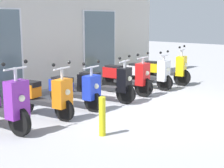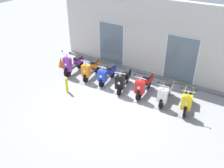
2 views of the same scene
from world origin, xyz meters
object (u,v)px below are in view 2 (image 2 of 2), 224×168
at_px(scooter_white, 166,92).
at_px(scooter_yellow, 187,99).
at_px(scooter_blue, 107,74).
at_px(scooter_red, 144,84).
at_px(traffic_cone, 61,62).
at_px(scooter_orange, 91,68).
at_px(scooter_black, 123,80).
at_px(curb_bollard, 67,85).
at_px(scooter_purple, 73,64).

relative_size(scooter_white, scooter_yellow, 0.95).
bearing_deg(scooter_yellow, scooter_blue, 178.36).
bearing_deg(scooter_red, traffic_cone, 178.95).
distance_m(scooter_orange, scooter_black, 1.88).
xyz_separation_m(scooter_white, curb_bollard, (-3.98, -1.62, -0.11)).
bearing_deg(curb_bollard, scooter_red, 29.46).
bearing_deg(scooter_yellow, scooter_red, 177.58).
height_order(scooter_orange, scooter_black, scooter_orange).
bearing_deg(scooter_yellow, traffic_cone, 178.56).
relative_size(scooter_white, curb_bollard, 2.16).
bearing_deg(scooter_orange, traffic_cone, 177.65).
height_order(scooter_orange, scooter_yellow, scooter_yellow).
distance_m(scooter_blue, traffic_cone, 3.01).
relative_size(scooter_purple, scooter_black, 0.98).
height_order(scooter_blue, scooter_yellow, scooter_yellow).
relative_size(scooter_orange, scooter_blue, 1.04).
height_order(scooter_white, curb_bollard, scooter_white).
xyz_separation_m(scooter_orange, scooter_blue, (0.93, 0.02, -0.03)).
xyz_separation_m(curb_bollard, traffic_cone, (-1.98, 1.77, -0.09)).
bearing_deg(scooter_red, scooter_white, -2.93).
xyz_separation_m(scooter_blue, scooter_yellow, (3.88, -0.11, 0.01)).
xyz_separation_m(scooter_purple, scooter_red, (3.93, 0.07, -0.01)).
distance_m(scooter_blue, scooter_white, 2.96).
bearing_deg(scooter_red, scooter_yellow, -2.42).
bearing_deg(scooter_yellow, scooter_black, 180.00).
xyz_separation_m(scooter_red, curb_bollard, (-2.96, -1.67, -0.14)).
distance_m(scooter_blue, scooter_red, 1.94).
bearing_deg(scooter_yellow, scooter_white, 178.16).
relative_size(scooter_blue, traffic_cone, 2.87).
height_order(scooter_purple, scooter_black, scooter_purple).
xyz_separation_m(scooter_blue, scooter_black, (0.95, -0.11, 0.02)).
bearing_deg(scooter_white, scooter_yellow, -1.84).
height_order(scooter_red, scooter_white, scooter_red).
height_order(scooter_purple, scooter_red, scooter_purple).
relative_size(scooter_yellow, traffic_cone, 3.05).
bearing_deg(scooter_red, scooter_blue, 179.13).
bearing_deg(scooter_orange, scooter_black, -2.66).
bearing_deg(scooter_yellow, scooter_orange, 178.96).
bearing_deg(traffic_cone, scooter_red, -1.05).
height_order(scooter_purple, scooter_orange, scooter_purple).
bearing_deg(scooter_white, scooter_blue, 178.42).
relative_size(scooter_black, scooter_white, 1.06).
bearing_deg(scooter_black, scooter_yellow, -0.00).
relative_size(scooter_black, scooter_red, 1.00).
relative_size(scooter_orange, traffic_cone, 2.98).
bearing_deg(scooter_blue, scooter_orange, -178.52).
relative_size(scooter_red, scooter_white, 1.06).
distance_m(scooter_orange, scooter_yellow, 4.80).
distance_m(scooter_orange, traffic_cone, 2.09).
relative_size(scooter_black, traffic_cone, 3.09).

